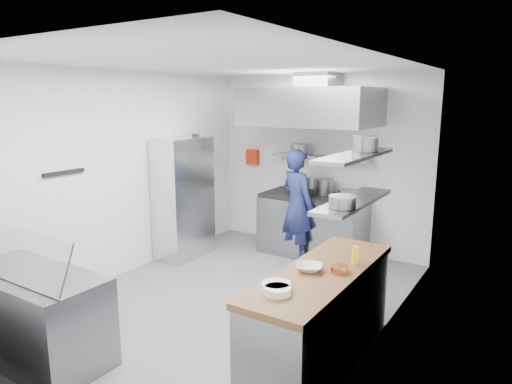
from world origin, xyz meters
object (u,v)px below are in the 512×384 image
Objects in this scene: wire_rack at (184,198)px; gas_range at (313,226)px; display_case at (35,316)px; chef at (297,206)px.

gas_range is at bearing 35.58° from wire_rack.
wire_rack is 1.23× the size of display_case.
chef is 0.92× the size of wire_rack.
chef is at bearing 26.82° from wire_rack.
wire_rack reaches higher than gas_range.
chef reaches higher than display_case.
display_case is (-0.80, -3.71, -0.42)m from chef.
gas_range is at bearing -80.92° from chef.
wire_rack is at bearing 48.29° from chef.
gas_range is 1.07× the size of display_case.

